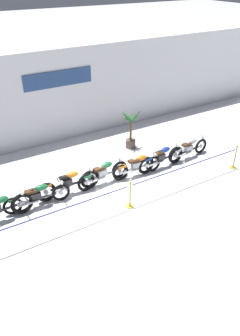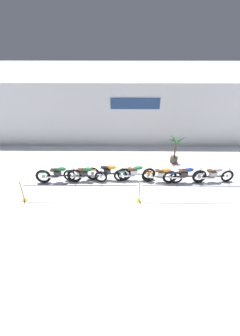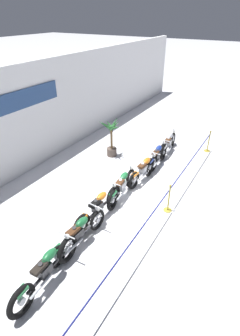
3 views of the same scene
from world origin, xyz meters
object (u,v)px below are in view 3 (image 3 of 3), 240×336
(motorcycle_blue_5, at_px, (157,157))
(stanchion_mid_right, at_px, (208,144))
(stanchion_mid_left, at_px, (168,202))
(motorcycle_green_3, at_px, (122,186))
(motorcycle_orange_2, at_px, (99,207))
(motorcycle_orange_4, at_px, (144,169))
(motorcycle_green_0, at_px, (47,270))
(potted_palm_left_of_row, at_px, (111,137))
(motorcycle_green_1, at_px, (79,233))
(motorcycle_silver_6, at_px, (169,143))
(stanchion_far_left, at_px, (148,222))

(motorcycle_blue_5, distance_m, stanchion_mid_right, 3.01)
(stanchion_mid_left, bearing_deg, motorcycle_blue_5, 31.64)
(motorcycle_green_3, bearing_deg, motorcycle_orange_2, 178.45)
(motorcycle_orange_4, distance_m, motorcycle_blue_5, 1.16)
(motorcycle_green_0, bearing_deg, potted_palm_left_of_row, 19.07)
(motorcycle_green_1, bearing_deg, motorcycle_green_3, 2.46)
(motorcycle_green_0, relative_size, motorcycle_orange_4, 1.13)
(motorcycle_green_0, relative_size, motorcycle_silver_6, 1.10)
(motorcycle_green_0, distance_m, stanchion_far_left, 2.92)
(motorcycle_green_3, bearing_deg, stanchion_mid_right, -18.35)
(motorcycle_silver_6, relative_size, stanchion_mid_right, 2.09)
(stanchion_mid_left, bearing_deg, stanchion_far_left, 180.00)
(motorcycle_green_1, relative_size, stanchion_far_left, 0.22)
(motorcycle_green_1, relative_size, motorcycle_orange_2, 0.96)
(motorcycle_green_0, xyz_separation_m, stanchion_mid_right, (9.16, -1.50, -0.12))
(motorcycle_silver_6, xyz_separation_m, stanchion_mid_right, (1.07, -1.59, -0.10))
(motorcycle_orange_2, height_order, motorcycle_blue_5, motorcycle_blue_5)
(motorcycle_green_1, bearing_deg, motorcycle_orange_2, 7.06)
(motorcycle_blue_5, bearing_deg, motorcycle_orange_2, 176.68)
(motorcycle_green_0, xyz_separation_m, motorcycle_blue_5, (6.57, 0.02, -0.01))
(stanchion_far_left, height_order, stanchion_mid_left, same)
(motorcycle_silver_6, distance_m, stanchion_mid_left, 4.31)
(motorcycle_green_0, distance_m, motorcycle_green_1, 1.36)
(motorcycle_green_0, relative_size, stanchion_far_left, 0.23)
(potted_palm_left_of_row, bearing_deg, motorcycle_orange_2, -152.99)
(stanchion_far_left, distance_m, stanchion_mid_left, 1.65)
(motorcycle_green_3, distance_m, stanchion_far_left, 2.29)
(motorcycle_green_0, relative_size, motorcycle_green_1, 1.03)
(motorcycle_green_1, height_order, motorcycle_orange_4, motorcycle_orange_4)
(stanchion_mid_right, bearing_deg, stanchion_mid_left, 180.00)
(motorcycle_orange_4, height_order, potted_palm_left_of_row, potted_palm_left_of_row)
(motorcycle_silver_6, bearing_deg, stanchion_mid_left, -158.37)
(motorcycle_silver_6, bearing_deg, motorcycle_green_0, -179.42)
(motorcycle_green_0, xyz_separation_m, motorcycle_green_1, (1.36, 0.10, -0.02))
(motorcycle_green_1, bearing_deg, motorcycle_green_0, -175.69)
(motorcycle_green_1, xyz_separation_m, motorcycle_orange_2, (1.21, 0.15, 0.01))
(motorcycle_green_1, xyz_separation_m, potted_palm_left_of_row, (5.09, 2.13, 0.50))
(motorcycle_orange_4, height_order, stanchion_mid_left, stanchion_mid_left)
(motorcycle_green_3, bearing_deg, motorcycle_green_0, -176.91)
(motorcycle_green_1, relative_size, motorcycle_silver_6, 1.06)
(stanchion_mid_left, height_order, stanchion_mid_right, same)
(motorcycle_orange_4, distance_m, potted_palm_left_of_row, 2.47)
(motorcycle_silver_6, height_order, stanchion_mid_left, stanchion_mid_left)
(motorcycle_green_0, bearing_deg, motorcycle_green_1, 4.31)
(motorcycle_orange_4, bearing_deg, motorcycle_orange_2, 175.73)
(motorcycle_green_0, height_order, motorcycle_orange_4, motorcycle_green_0)
(potted_palm_left_of_row, height_order, stanchion_far_left, potted_palm_left_of_row)
(stanchion_far_left, bearing_deg, motorcycle_orange_4, 27.96)
(stanchion_far_left, bearing_deg, motorcycle_orange_2, 87.41)
(motorcycle_green_0, xyz_separation_m, motorcycle_silver_6, (8.09, 0.08, -0.02))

